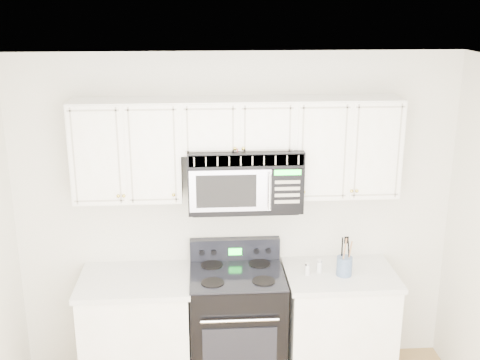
{
  "coord_description": "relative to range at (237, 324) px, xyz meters",
  "views": [
    {
      "loc": [
        -0.28,
        -2.78,
        3.0
      ],
      "look_at": [
        0.0,
        1.3,
        1.73
      ],
      "focal_mm": 45.0,
      "sensor_mm": 36.0,
      "label": 1
    }
  ],
  "objects": [
    {
      "name": "shaker_pepper",
      "position": [
        0.64,
        -0.0,
        0.49
      ],
      "size": [
        0.05,
        0.05,
        0.11
      ],
      "color": "silver",
      "rests_on": "base_cabinet_right"
    },
    {
      "name": "range",
      "position": [
        0.0,
        0.0,
        0.0
      ],
      "size": [
        0.73,
        0.67,
        1.11
      ],
      "color": "black",
      "rests_on": "ground"
    },
    {
      "name": "shaker_salt",
      "position": [
        0.54,
        -0.03,
        0.48
      ],
      "size": [
        0.04,
        0.04,
        0.1
      ],
      "color": "silver",
      "rests_on": "base_cabinet_right"
    },
    {
      "name": "upper_cabinets",
      "position": [
        0.01,
        0.14,
        1.45
      ],
      "size": [
        2.44,
        0.37,
        0.75
      ],
      "color": "white",
      "rests_on": "ground"
    },
    {
      "name": "microwave",
      "position": [
        0.06,
        0.09,
        1.2
      ],
      "size": [
        0.85,
        0.47,
        0.47
      ],
      "color": "black",
      "rests_on": "ground"
    },
    {
      "name": "room",
      "position": [
        0.01,
        -1.44,
        0.82
      ],
      "size": [
        3.51,
        3.51,
        2.61
      ],
      "color": "olive",
      "rests_on": "ground"
    },
    {
      "name": "utensil_crock",
      "position": [
        0.83,
        -0.06,
        0.52
      ],
      "size": [
        0.12,
        0.12,
        0.32
      ],
      "color": "slate",
      "rests_on": "base_cabinet_right"
    },
    {
      "name": "base_cabinet_right",
      "position": [
        0.81,
        -0.0,
        -0.06
      ],
      "size": [
        0.86,
        0.65,
        0.92
      ],
      "color": "white",
      "rests_on": "ground"
    },
    {
      "name": "base_cabinet_left",
      "position": [
        -0.79,
        -0.0,
        -0.06
      ],
      "size": [
        0.86,
        0.65,
        0.92
      ],
      "color": "white",
      "rests_on": "ground"
    }
  ]
}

